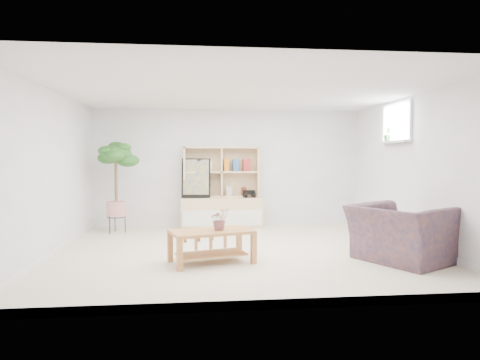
{
  "coord_description": "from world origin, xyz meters",
  "views": [
    {
      "loc": [
        -0.68,
        -6.35,
        1.41
      ],
      "look_at": [
        0.06,
        0.66,
        1.04
      ],
      "focal_mm": 32.0,
      "sensor_mm": 36.0,
      "label": 1
    }
  ],
  "objects": [
    {
      "name": "ceiling",
      "position": [
        0.0,
        0.0,
        2.4
      ],
      "size": [
        5.5,
        5.0,
        0.01
      ],
      "primitive_type": "cube",
      "color": "white",
      "rests_on": "walls"
    },
    {
      "name": "sill_plant",
      "position": [
        2.67,
        0.83,
        1.82
      ],
      "size": [
        0.16,
        0.15,
        0.24
      ],
      "primitive_type": "imported",
      "rotation": [
        0.0,
        0.0,
        -0.39
      ],
      "color": "#185212",
      "rests_on": "window_sill"
    },
    {
      "name": "coffee_table",
      "position": [
        -0.47,
        -0.65,
        0.22
      ],
      "size": [
        1.2,
        0.87,
        0.44
      ],
      "primitive_type": null,
      "rotation": [
        0.0,
        0.0,
        0.29
      ],
      "color": "#B76333",
      "rests_on": "floor"
    },
    {
      "name": "storage_unit",
      "position": [
        -0.15,
        2.24,
        0.82
      ],
      "size": [
        1.63,
        0.55,
        1.63
      ],
      "primitive_type": null,
      "color": "#D7BB83",
      "rests_on": "floor"
    },
    {
      "name": "armchair",
      "position": [
        2.08,
        -0.87,
        0.44
      ],
      "size": [
        1.47,
        1.53,
        0.87
      ],
      "primitive_type": "imported",
      "rotation": [
        0.0,
        0.0,
        2.07
      ],
      "color": "navy",
      "rests_on": "floor"
    },
    {
      "name": "baseboard",
      "position": [
        0.0,
        0.0,
        0.05
      ],
      "size": [
        5.5,
        5.0,
        0.1
      ],
      "primitive_type": null,
      "color": "white",
      "rests_on": "floor"
    },
    {
      "name": "floor_tree",
      "position": [
        -2.16,
        1.84,
        0.86
      ],
      "size": [
        0.73,
        0.73,
        1.72
      ],
      "primitive_type": null,
      "rotation": [
        0.0,
        0.0,
        -0.16
      ],
      "color": "#185212",
      "rests_on": "floor"
    },
    {
      "name": "toy_truck",
      "position": [
        0.4,
        2.15,
        0.69
      ],
      "size": [
        0.34,
        0.25,
        0.17
      ],
      "primitive_type": null,
      "rotation": [
        0.0,
        0.0,
        0.13
      ],
      "color": "black",
      "rests_on": "storage_unit"
    },
    {
      "name": "table_plant",
      "position": [
        -0.35,
        -0.65,
        0.59
      ],
      "size": [
        0.31,
        0.28,
        0.29
      ],
      "primitive_type": "imported",
      "rotation": [
        0.0,
        0.0,
        0.23
      ],
      "color": "#286F37",
      "rests_on": "coffee_table"
    },
    {
      "name": "window",
      "position": [
        2.73,
        0.6,
        2.0
      ],
      "size": [
        0.1,
        0.98,
        0.68
      ],
      "primitive_type": null,
      "color": "silver",
      "rests_on": "walls"
    },
    {
      "name": "walls",
      "position": [
        0.0,
        0.0,
        1.2
      ],
      "size": [
        5.51,
        5.01,
        2.4
      ],
      "color": "silver",
      "rests_on": "floor"
    },
    {
      "name": "floor",
      "position": [
        0.0,
        0.0,
        0.0
      ],
      "size": [
        5.5,
        5.0,
        0.01
      ],
      "primitive_type": "cube",
      "color": "silver",
      "rests_on": "ground"
    },
    {
      "name": "window_sill",
      "position": [
        2.67,
        0.6,
        1.68
      ],
      "size": [
        0.14,
        1.0,
        0.04
      ],
      "primitive_type": "cube",
      "color": "white",
      "rests_on": "walls"
    },
    {
      "name": "poster",
      "position": [
        -0.66,
        2.2,
        1.01
      ],
      "size": [
        0.58,
        0.17,
        0.79
      ],
      "primitive_type": null,
      "rotation": [
        0.0,
        0.0,
        -0.07
      ],
      "color": "gold",
      "rests_on": "storage_unit"
    }
  ]
}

